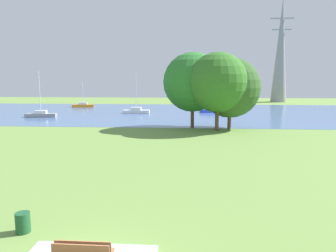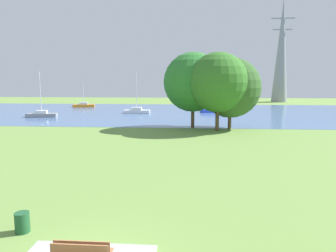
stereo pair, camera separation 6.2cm
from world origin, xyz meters
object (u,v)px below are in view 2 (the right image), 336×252
sailboat_gray (42,114)px  tree_east_near (193,82)px  tree_west_far (218,82)px  litter_bin (22,222)px  electricity_pylon (281,50)px  sailboat_blue (213,110)px  sailboat_white (137,111)px  tree_east_far (231,88)px  sailboat_orange (84,105)px

sailboat_gray → tree_east_near: size_ratio=0.78×
tree_west_far → litter_bin: bearing=-110.4°
electricity_pylon → tree_east_near: bearing=-115.7°
tree_east_near → sailboat_blue: bearing=78.6°
sailboat_white → tree_east_far: 23.30m
sailboat_blue → sailboat_gray: size_ratio=0.81×
sailboat_blue → electricity_pylon: 40.33m
tree_east_near → electricity_pylon: 57.63m
sailboat_gray → tree_west_far: (27.68, -11.99, 5.25)m
electricity_pylon → sailboat_blue: bearing=-123.2°
tree_east_far → litter_bin: bearing=-112.3°
litter_bin → sailboat_orange: 60.47m
tree_east_near → tree_west_far: bearing=-38.3°
sailboat_orange → sailboat_gray: sailboat_gray is taller
tree_east_near → sailboat_gray: bearing=158.6°
electricity_pylon → sailboat_gray: bearing=-139.9°
sailboat_white → tree_east_near: 20.40m
tree_east_far → sailboat_white: bearing=130.3°
sailboat_gray → tree_east_far: size_ratio=0.85×
litter_bin → tree_east_near: size_ratio=0.08×
litter_bin → sailboat_blue: 49.10m
sailboat_white → tree_east_far: tree_east_far is taller
sailboat_white → tree_east_near: bearing=-58.9°
tree_west_far → electricity_pylon: 58.55m
tree_west_far → sailboat_gray: bearing=156.6°
tree_east_far → sailboat_blue: bearing=91.7°
sailboat_blue → tree_east_near: 20.77m
sailboat_gray → tree_east_far: tree_east_far is taller
sailboat_orange → tree_west_far: bearing=-49.1°
tree_east_near → tree_west_far: size_ratio=1.02×
sailboat_white → tree_east_near: size_ratio=0.80×
sailboat_white → litter_bin: bearing=-85.6°
litter_bin → sailboat_blue: size_ratio=0.13×
sailboat_gray → tree_east_near: bearing=-21.4°
sailboat_white → electricity_pylon: bearing=44.6°
sailboat_white → tree_east_far: size_ratio=0.87×
tree_west_far → electricity_pylon: electricity_pylon is taller
sailboat_gray → tree_west_far: 30.62m
litter_bin → sailboat_gray: bearing=115.4°
sailboat_gray → electricity_pylon: 66.16m
sailboat_orange → tree_east_far: 42.20m
sailboat_gray → tree_west_far: bearing=-23.4°
sailboat_orange → electricity_pylon: (49.37, 21.82, 13.94)m
electricity_pylon → sailboat_orange: bearing=-156.2°
tree_east_near → tree_west_far: (2.91, -2.29, -0.03)m
litter_bin → sailboat_orange: sailboat_orange is taller
litter_bin → tree_east_far: bearing=67.7°
sailboat_white → tree_west_far: tree_west_far is taller
tree_west_far → tree_east_far: (1.68, 1.74, -0.66)m
sailboat_orange → tree_east_near: size_ratio=0.62×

